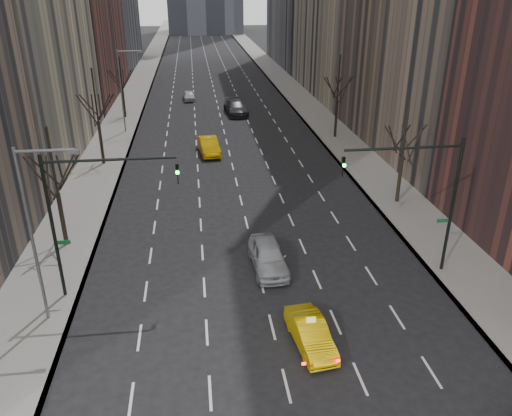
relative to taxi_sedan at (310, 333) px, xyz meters
name	(u,v)px	position (x,y,z in m)	size (l,w,h in m)	color
sidewalk_left	(137,90)	(-13.82, 63.55, -0.59)	(4.50, 320.00, 0.15)	slate
sidewalk_right	(288,86)	(10.68, 63.55, -0.59)	(4.50, 320.00, 0.15)	slate
tree_lw_b	(58,193)	(-13.57, 11.55, 3.05)	(3.36, 3.50, 7.82)	black
tree_lw_c	(99,123)	(-13.57, 27.55, 3.37)	(3.36, 3.50, 8.74)	black
tree_lw_d	(122,89)	(-13.57, 45.55, 2.89)	(3.36, 3.50, 7.36)	black
tree_rw_b	(402,157)	(10.43, 15.55, 3.05)	(3.36, 3.50, 7.82)	black
tree_rw_c	(337,101)	(10.43, 33.55, 3.37)	(3.36, 3.50, 8.74)	black
traffic_mast_left	(83,204)	(-10.68, 5.55, 4.82)	(6.69, 0.39, 8.00)	black
traffic_mast_right	(427,187)	(7.54, 5.55, 4.82)	(6.69, 0.39, 8.00)	black
streetlight_near	(36,220)	(-12.41, 3.55, 4.95)	(2.83, 0.22, 9.00)	slate
streetlight_far	(124,83)	(-12.41, 38.55, 4.95)	(2.83, 0.22, 9.00)	slate
taxi_sedan	(310,333)	(0.00, 0.00, 0.00)	(1.42, 4.06, 1.34)	#E0B104
silver_sedan_ahead	(268,256)	(-0.95, 7.14, 0.16)	(1.95, 4.84, 1.65)	#9B9EA3
far_taxi	(209,146)	(-3.61, 29.60, 0.15)	(1.73, 4.96, 1.63)	#F3AF05
far_suv_grey	(236,108)	(0.49, 45.58, 0.22)	(2.48, 6.10, 1.77)	#2C2C31
far_car_white	(189,96)	(-5.54, 54.87, 0.01)	(1.61, 4.00, 1.36)	#BCBCBC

